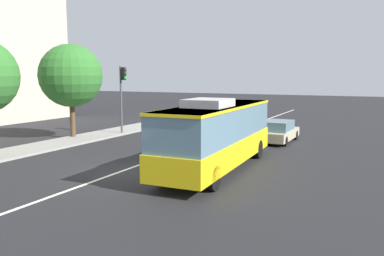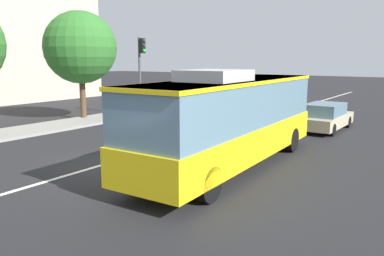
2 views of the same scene
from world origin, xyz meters
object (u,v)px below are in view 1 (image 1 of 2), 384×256
transit_bus (217,132)px  street_tree_kerbside_left (71,76)px  traffic_light_far_corner (122,88)px  sedan_beige (279,131)px

transit_bus → street_tree_kerbside_left: 13.90m
street_tree_kerbside_left → transit_bus: bearing=-107.6°
traffic_light_far_corner → street_tree_kerbside_left: street_tree_kerbside_left is taller
traffic_light_far_corner → sedan_beige: bearing=6.1°
traffic_light_far_corner → street_tree_kerbside_left: bearing=-125.3°
traffic_light_far_corner → street_tree_kerbside_left: (-3.24, 2.06, 0.92)m
transit_bus → sedan_beige: size_ratio=2.23×
transit_bus → traffic_light_far_corner: size_ratio=1.94×
transit_bus → street_tree_kerbside_left: street_tree_kerbside_left is taller
transit_bus → street_tree_kerbside_left: (4.13, 13.00, 2.68)m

